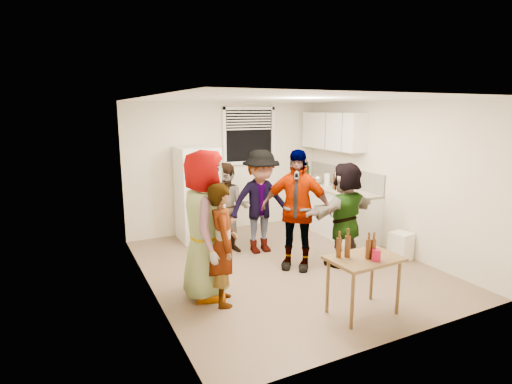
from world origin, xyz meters
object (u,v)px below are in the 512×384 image
serving_table (361,313)px  red_cup (376,261)px  refrigerator (198,194)px  kettle (318,184)px  beer_bottle_table (347,257)px  guest_back_right (261,251)px  guest_black (295,267)px  wine_bottle (307,179)px  blue_cup (347,195)px  trash_bin (401,244)px  guest_orange (343,263)px  guest_grey (207,295)px  beer_bottle_counter (334,189)px  guest_stripe (224,302)px  guest_back_left (229,252)px

serving_table → red_cup: 0.71m
refrigerator → serving_table: size_ratio=2.07×
kettle → beer_bottle_table: 3.55m
guest_back_right → guest_black: 0.86m
wine_bottle → blue_cup: wine_bottle is taller
kettle → guest_black: 2.41m
trash_bin → guest_orange: trash_bin is taller
serving_table → trash_bin: bearing=32.0°
refrigerator → guest_orange: refrigerator is taller
red_cup → guest_black: red_cup is taller
red_cup → guest_grey: bearing=137.6°
beer_bottle_counter → guest_grey: size_ratio=0.14×
wine_bottle → guest_back_right: wine_bottle is taller
refrigerator → guest_grey: refrigerator is taller
serving_table → guest_orange: serving_table is taller
guest_stripe → guest_back_left: guest_back_left is taller
trash_bin → serving_table: (-1.72, -1.08, -0.25)m
beer_bottle_table → red_cup: bearing=-47.8°
refrigerator → guest_black: (0.87, -1.98, -0.85)m
red_cup → guest_grey: (-1.52, 1.38, -0.69)m
beer_bottle_table → guest_stripe: (-1.18, 0.88, -0.69)m
beer_bottle_table → guest_back_left: (-0.42, 2.53, -0.69)m
refrigerator → beer_bottle_table: refrigerator is taller
beer_bottle_table → serving_table: bearing=-27.6°
serving_table → guest_back_right: bearing=92.8°
red_cup → serving_table: bearing=104.6°
serving_table → guest_back_right: serving_table is taller
beer_bottle_table → guest_back_right: (0.06, 2.30, -0.69)m
guest_back_left → trash_bin: bearing=-4.9°
kettle → serving_table: (-1.57, -3.18, -0.90)m
guest_back_left → serving_table: bearing=-48.3°
guest_orange → refrigerator: bearing=-63.9°
guest_black → guest_orange: bearing=27.3°
serving_table → beer_bottle_counter: bearing=59.5°
guest_back_right → guest_orange: size_ratio=1.08×
guest_grey → guest_orange: 2.28m
blue_cup → red_cup: size_ratio=0.84×
serving_table → guest_black: serving_table is taller
serving_table → guest_back_left: serving_table is taller
trash_bin → guest_back_right: (-1.84, 1.31, -0.25)m
beer_bottle_counter → serving_table: bearing=-120.5°
beer_bottle_table → blue_cup: bearing=51.4°
blue_cup → guest_back_right: blue_cup is taller
serving_table → guest_back_right: (-0.12, 2.39, 0.00)m
beer_bottle_table → guest_back_right: 2.40m
refrigerator → guest_stripe: 2.74m
beer_bottle_counter → guest_back_right: (-1.64, -0.18, -0.90)m
beer_bottle_counter → guest_black: (-1.48, -1.02, -0.90)m
wine_bottle → serving_table: 4.17m
guest_grey → guest_stripe: (0.12, -0.27, 0.00)m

